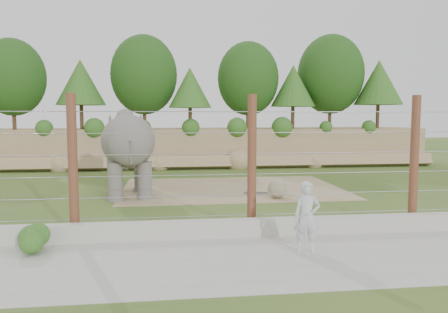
{
  "coord_description": "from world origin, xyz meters",
  "views": [
    {
      "loc": [
        -2.35,
        -16.82,
        3.4
      ],
      "look_at": [
        0.0,
        2.0,
        1.6
      ],
      "focal_mm": 35.0,
      "sensor_mm": 36.0,
      "label": 1
    }
  ],
  "objects": [
    {
      "name": "elephant",
      "position": [
        -4.07,
        1.73,
        1.79
      ],
      "size": [
        2.53,
        4.66,
        3.59
      ],
      "primitive_type": null,
      "rotation": [
        0.0,
        0.0,
        0.15
      ],
      "color": "#605C56",
      "rests_on": "ground"
    },
    {
      "name": "zookeeper",
      "position": [
        1.0,
        -6.56,
        0.89
      ],
      "size": [
        0.72,
        0.56,
        1.77
      ],
      "primitive_type": "imported",
      "rotation": [
        0.0,
        0.0,
        -0.23
      ],
      "color": "#B4B9BE",
      "rests_on": "walkway"
    },
    {
      "name": "ground",
      "position": [
        0.0,
        0.0,
        0.0
      ],
      "size": [
        90.0,
        90.0,
        0.0
      ],
      "primitive_type": "plane",
      "color": "#36571B",
      "rests_on": "ground"
    },
    {
      "name": "walkway_shrub",
      "position": [
        -5.85,
        -5.8,
        0.4
      ],
      "size": [
        0.78,
        0.78,
        0.78
      ],
      "primitive_type": "sphere",
      "color": "#24611D",
      "rests_on": "walkway"
    },
    {
      "name": "dirt_patch",
      "position": [
        0.5,
        3.0,
        0.01
      ],
      "size": [
        10.0,
        7.0,
        0.02
      ],
      "primitive_type": "cube",
      "color": "#9B805B",
      "rests_on": "ground"
    },
    {
      "name": "drain_grate",
      "position": [
        1.34,
        1.41,
        0.04
      ],
      "size": [
        1.0,
        0.6,
        0.03
      ],
      "primitive_type": "cube",
      "color": "#262628",
      "rests_on": "dirt_patch"
    },
    {
      "name": "stone_ball",
      "position": [
        1.99,
        0.39,
        0.42
      ],
      "size": [
        0.79,
        0.79,
        0.79
      ],
      "primitive_type": "sphere",
      "color": "gray",
      "rests_on": "dirt_patch"
    },
    {
      "name": "barrier_fence",
      "position": [
        0.0,
        -4.5,
        2.0
      ],
      "size": [
        20.26,
        0.26,
        4.0
      ],
      "color": "brown",
      "rests_on": "ground"
    },
    {
      "name": "retaining_wall",
      "position": [
        0.0,
        -5.0,
        0.25
      ],
      "size": [
        26.0,
        0.35,
        0.5
      ],
      "primitive_type": "cube",
      "color": "#B5B1A7",
      "rests_on": "ground"
    },
    {
      "name": "walkway",
      "position": [
        0.0,
        -7.0,
        0.01
      ],
      "size": [
        26.0,
        4.0,
        0.01
      ],
      "primitive_type": "cube",
      "color": "#B5B1A7",
      "rests_on": "ground"
    },
    {
      "name": "back_embankment",
      "position": [
        0.59,
        12.68,
        3.97
      ],
      "size": [
        30.0,
        5.52,
        8.77
      ],
      "color": "#9B825F",
      "rests_on": "ground"
    }
  ]
}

